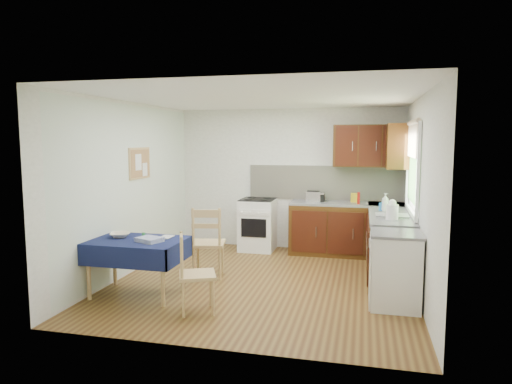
% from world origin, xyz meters
% --- Properties ---
extents(floor, '(4.20, 4.20, 0.00)m').
position_xyz_m(floor, '(0.00, 0.00, 0.00)').
color(floor, '#543116').
rests_on(floor, ground).
extents(ceiling, '(4.00, 4.20, 0.02)m').
position_xyz_m(ceiling, '(0.00, 0.00, 2.50)').
color(ceiling, white).
rests_on(ceiling, wall_back).
extents(wall_back, '(4.00, 0.02, 2.50)m').
position_xyz_m(wall_back, '(0.00, 2.10, 1.25)').
color(wall_back, silver).
rests_on(wall_back, ground).
extents(wall_front, '(4.00, 0.02, 2.50)m').
position_xyz_m(wall_front, '(0.00, -2.10, 1.25)').
color(wall_front, silver).
rests_on(wall_front, ground).
extents(wall_left, '(0.02, 4.20, 2.50)m').
position_xyz_m(wall_left, '(-2.00, 0.00, 1.25)').
color(wall_left, silver).
rests_on(wall_left, ground).
extents(wall_right, '(0.02, 4.20, 2.50)m').
position_xyz_m(wall_right, '(2.00, 0.00, 1.25)').
color(wall_right, silver).
rests_on(wall_right, ground).
extents(base_cabinets, '(1.90, 2.30, 0.86)m').
position_xyz_m(base_cabinets, '(1.36, 1.26, 0.43)').
color(base_cabinets, '#381C09').
rests_on(base_cabinets, ground).
extents(worktop_back, '(1.90, 0.60, 0.04)m').
position_xyz_m(worktop_back, '(1.05, 1.80, 0.88)').
color(worktop_back, slate).
rests_on(worktop_back, base_cabinets).
extents(worktop_right, '(0.60, 1.70, 0.04)m').
position_xyz_m(worktop_right, '(1.70, 0.65, 0.88)').
color(worktop_right, slate).
rests_on(worktop_right, base_cabinets).
extents(worktop_corner, '(0.60, 0.60, 0.04)m').
position_xyz_m(worktop_corner, '(1.70, 1.80, 0.88)').
color(worktop_corner, slate).
rests_on(worktop_corner, base_cabinets).
extents(splashback, '(2.70, 0.02, 0.60)m').
position_xyz_m(splashback, '(0.65, 2.08, 1.20)').
color(splashback, beige).
rests_on(splashback, wall_back).
extents(upper_cabinets, '(1.20, 0.85, 0.70)m').
position_xyz_m(upper_cabinets, '(1.52, 1.80, 1.85)').
color(upper_cabinets, '#381C09').
rests_on(upper_cabinets, wall_back).
extents(stove, '(0.60, 0.61, 0.92)m').
position_xyz_m(stove, '(-0.50, 1.80, 0.46)').
color(stove, white).
rests_on(stove, ground).
extents(window, '(0.04, 1.48, 1.26)m').
position_xyz_m(window, '(1.97, 0.70, 1.65)').
color(window, '#2B5222').
rests_on(window, wall_right).
extents(fridge, '(0.58, 0.60, 0.89)m').
position_xyz_m(fridge, '(1.70, -0.55, 0.44)').
color(fridge, white).
rests_on(fridge, ground).
extents(corkboard, '(0.04, 0.62, 0.47)m').
position_xyz_m(corkboard, '(-1.97, 0.30, 1.60)').
color(corkboard, tan).
rests_on(corkboard, wall_left).
extents(dining_table, '(1.18, 0.80, 0.71)m').
position_xyz_m(dining_table, '(-1.43, -0.88, 0.60)').
color(dining_table, '#101540').
rests_on(dining_table, ground).
extents(chair_far, '(0.53, 0.53, 1.02)m').
position_xyz_m(chair_far, '(-0.80, 0.01, 0.54)').
color(chair_far, tan).
rests_on(chair_far, ground).
extents(chair_near, '(0.52, 0.52, 0.90)m').
position_xyz_m(chair_near, '(-0.53, -1.26, 0.48)').
color(chair_near, tan).
rests_on(chair_near, ground).
extents(toaster, '(0.25, 0.15, 0.19)m').
position_xyz_m(toaster, '(0.48, 1.79, 0.99)').
color(toaster, silver).
rests_on(toaster, worktop_back).
extents(sandwich_press, '(0.27, 0.24, 0.16)m').
position_xyz_m(sandwich_press, '(0.53, 1.84, 0.98)').
color(sandwich_press, black).
rests_on(sandwich_press, worktop_back).
extents(sauce_bottle, '(0.04, 0.04, 0.20)m').
position_xyz_m(sauce_bottle, '(1.24, 1.65, 1.00)').
color(sauce_bottle, '#AD140D').
rests_on(sauce_bottle, worktop_back).
extents(yellow_packet, '(0.14, 0.11, 0.15)m').
position_xyz_m(yellow_packet, '(1.17, 1.87, 0.98)').
color(yellow_packet, gold).
rests_on(yellow_packet, worktop_back).
extents(dish_rack, '(0.44, 0.34, 0.21)m').
position_xyz_m(dish_rack, '(1.71, 0.53, 0.92)').
color(dish_rack, gray).
rests_on(dish_rack, worktop_right).
extents(kettle, '(0.16, 0.16, 0.27)m').
position_xyz_m(kettle, '(1.69, 0.24, 1.02)').
color(kettle, white).
rests_on(kettle, worktop_right).
extents(cup, '(0.15, 0.15, 0.09)m').
position_xyz_m(cup, '(1.67, 1.64, 0.94)').
color(cup, white).
rests_on(cup, worktop_back).
extents(soap_bottle_a, '(0.14, 0.14, 0.27)m').
position_xyz_m(soap_bottle_a, '(1.63, 0.98, 1.03)').
color(soap_bottle_a, white).
rests_on(soap_bottle_a, worktop_right).
extents(soap_bottle_b, '(0.11, 0.11, 0.18)m').
position_xyz_m(soap_bottle_b, '(1.60, 1.01, 0.99)').
color(soap_bottle_b, '#1E64B0').
rests_on(soap_bottle_b, worktop_right).
extents(soap_bottle_c, '(0.19, 0.19, 0.19)m').
position_xyz_m(soap_bottle_c, '(1.69, 0.30, 0.99)').
color(soap_bottle_c, green).
rests_on(soap_bottle_c, worktop_right).
extents(plate_bowl, '(0.32, 0.32, 0.06)m').
position_xyz_m(plate_bowl, '(-1.70, -0.80, 0.74)').
color(plate_bowl, '#F0E1C4').
rests_on(plate_bowl, dining_table).
extents(book, '(0.16, 0.21, 0.02)m').
position_xyz_m(book, '(-1.19, -0.69, 0.72)').
color(book, white).
rests_on(book, dining_table).
extents(spice_jar, '(0.04, 0.04, 0.08)m').
position_xyz_m(spice_jar, '(-1.35, -0.83, 0.75)').
color(spice_jar, '#228037').
rests_on(spice_jar, dining_table).
extents(tea_towel, '(0.36, 0.32, 0.05)m').
position_xyz_m(tea_towel, '(-1.22, -0.94, 0.74)').
color(tea_towel, navy).
rests_on(tea_towel, dining_table).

